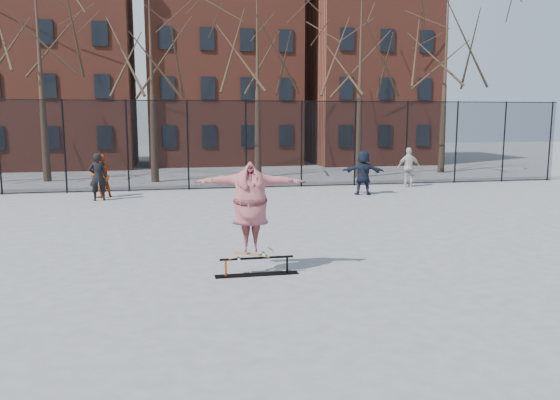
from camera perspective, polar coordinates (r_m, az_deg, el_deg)
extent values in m
plane|color=slate|center=(12.30, -0.91, -6.82)|extent=(100.00, 100.00, 0.00)
cube|color=black|center=(11.59, -2.44, -7.79)|extent=(1.76, 0.27, 0.01)
cylinder|color=#D0440C|center=(11.46, -5.69, -7.10)|extent=(0.05, 0.05, 0.36)
cylinder|color=black|center=(11.65, 0.75, -6.79)|extent=(0.05, 0.05, 0.36)
cylinder|color=black|center=(11.49, -2.45, -6.08)|extent=(1.55, 0.05, 0.05)
imported|color=navy|center=(11.25, -3.09, -0.91)|extent=(2.36, 0.94, 1.87)
imported|color=black|center=(22.50, -18.49, 2.31)|extent=(0.74, 0.53, 1.87)
imported|color=#B53C10|center=(23.34, -18.24, 2.39)|extent=(1.08, 1.02, 1.75)
imported|color=beige|center=(26.11, 13.31, 3.34)|extent=(1.12, 0.56, 1.84)
imported|color=#181F30|center=(23.21, 8.69, 2.86)|extent=(1.82, 1.04, 1.87)
cylinder|color=black|center=(25.09, -21.61, 5.22)|extent=(0.07, 0.07, 4.00)
cylinder|color=black|center=(24.76, -15.65, 5.47)|extent=(0.07, 0.07, 4.00)
cylinder|color=black|center=(24.69, -9.60, 5.66)|extent=(0.07, 0.07, 4.00)
cylinder|color=black|center=(24.91, -3.58, 5.80)|extent=(0.07, 0.07, 4.00)
cylinder|color=black|center=(25.38, 2.27, 5.86)|extent=(0.07, 0.07, 4.00)
cylinder|color=black|center=(26.11, 7.86, 5.87)|extent=(0.07, 0.07, 4.00)
cylinder|color=black|center=(27.07, 13.09, 5.83)|extent=(0.07, 0.07, 4.00)
cylinder|color=black|center=(28.24, 17.93, 5.75)|extent=(0.07, 0.07, 4.00)
cylinder|color=black|center=(29.59, 22.36, 5.63)|extent=(0.07, 0.07, 4.00)
cylinder|color=black|center=(31.10, 26.38, 5.50)|extent=(0.07, 0.07, 4.00)
cube|color=black|center=(24.77, -6.35, 5.74)|extent=(34.00, 0.01, 4.00)
cylinder|color=black|center=(24.75, -6.43, 10.28)|extent=(34.00, 0.04, 0.04)
cone|color=black|center=(30.15, -23.60, 6.20)|extent=(0.40, 0.40, 4.62)
cone|color=black|center=(28.18, -13.11, 6.57)|extent=(0.40, 0.40, 4.62)
cone|color=black|center=(29.83, -2.34, 6.90)|extent=(0.40, 0.40, 4.62)
cone|color=black|center=(29.93, 8.59, 6.82)|extent=(0.40, 0.40, 4.62)
cone|color=black|center=(33.35, 16.82, 6.74)|extent=(0.40, 0.40, 4.62)
cube|color=brown|center=(38.37, -22.06, 12.23)|extent=(9.00, 7.00, 12.00)
cube|color=brown|center=(37.96, -5.89, 13.61)|extent=(10.00, 7.00, 13.00)
cube|color=brown|center=(40.09, 8.83, 11.87)|extent=(8.00, 7.00, 11.00)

